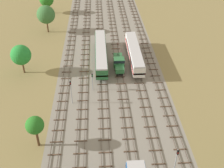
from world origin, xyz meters
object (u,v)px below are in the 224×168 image
(signal_post_mid, at_px, (92,79))
(passenger_coach_centre_left_far, at_px, (101,52))
(shunter_loco_centre_mid, at_px, (119,62))
(signal_post_nearest, at_px, (177,158))
(signal_post_near, at_px, (71,89))
(diesel_railcar_centre_right_midfar, at_px, (134,53))

(signal_post_mid, bearing_deg, passenger_coach_centre_left_far, 80.60)
(shunter_loco_centre_mid, relative_size, signal_post_mid, 1.84)
(signal_post_nearest, bearing_deg, signal_post_near, 133.10)
(diesel_railcar_centre_right_midfar, xyz_separation_m, signal_post_mid, (-11.06, -12.74, 0.37))
(passenger_coach_centre_left_far, relative_size, signal_post_nearest, 4.25)
(diesel_railcar_centre_right_midfar, distance_m, signal_post_near, 23.27)
(signal_post_near, bearing_deg, passenger_coach_centre_left_far, 69.72)
(diesel_railcar_centre_right_midfar, height_order, signal_post_near, signal_post_near)
(shunter_loco_centre_mid, xyz_separation_m, signal_post_near, (-11.06, -13.39, 1.67))
(diesel_railcar_centre_right_midfar, distance_m, signal_post_nearest, 36.32)
(passenger_coach_centre_left_far, xyz_separation_m, signal_post_mid, (-2.21, -13.35, 0.35))
(diesel_railcar_centre_right_midfar, bearing_deg, signal_post_mid, -130.95)
(signal_post_nearest, xyz_separation_m, signal_post_near, (-17.69, 18.90, 0.38))
(passenger_coach_centre_left_far, xyz_separation_m, signal_post_nearest, (11.06, -36.85, 0.69))
(diesel_railcar_centre_right_midfar, bearing_deg, passenger_coach_centre_left_far, 176.05)
(shunter_loco_centre_mid, xyz_separation_m, passenger_coach_centre_left_far, (-4.42, 4.56, 0.60))
(shunter_loco_centre_mid, xyz_separation_m, signal_post_mid, (-6.63, -8.80, 0.95))
(signal_post_nearest, distance_m, signal_post_mid, 26.99)
(shunter_loco_centre_mid, distance_m, signal_post_nearest, 33.00)
(diesel_railcar_centre_right_midfar, relative_size, signal_post_near, 3.51)
(diesel_railcar_centre_right_midfar, distance_m, signal_post_mid, 16.87)
(passenger_coach_centre_left_far, distance_m, signal_post_mid, 13.54)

